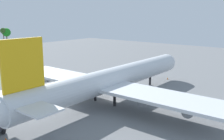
% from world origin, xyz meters
% --- Properties ---
extents(ground_plane, '(265.16, 265.16, 0.00)m').
position_xyz_m(ground_plane, '(0.00, 0.00, 0.00)').
color(ground_plane, slate).
extents(cargo_airplane, '(66.29, 60.90, 18.13)m').
position_xyz_m(cargo_airplane, '(-0.46, 0.00, 5.64)').
color(cargo_airplane, silver).
rests_on(cargo_airplane, ground_plane).
extents(safety_cone_nose, '(0.52, 0.52, 0.74)m').
position_xyz_m(safety_cone_nose, '(29.83, -0.98, 0.37)').
color(safety_cone_nose, orange).
rests_on(safety_cone_nose, ground_plane).
extents(safety_cone_tail, '(0.52, 0.52, 0.75)m').
position_xyz_m(safety_cone_tail, '(-29.83, 0.43, 0.37)').
color(safety_cone_tail, orange).
rests_on(safety_cone_tail, ground_plane).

